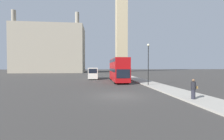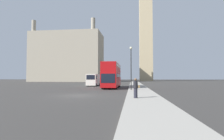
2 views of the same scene
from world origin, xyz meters
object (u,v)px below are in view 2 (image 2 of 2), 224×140
white_van (93,80)px  street_lamp (131,62)px  pedestrian (136,88)px  clock_tower (146,14)px  red_double_decker_bus (112,74)px

white_van → street_lamp: bearing=-57.8°
white_van → pedestrian: 24.79m
pedestrian → street_lamp: size_ratio=0.28×
white_van → pedestrian: (8.83, -23.16, -0.41)m
clock_tower → red_double_decker_bus: clock_tower is taller
pedestrian → street_lamp: 10.29m
white_van → pedestrian: size_ratio=3.21×
clock_tower → pedestrian: (-7.35, -80.53, -35.79)m
pedestrian → white_van: bearing=110.9°
white_van → street_lamp: 16.03m
white_van → pedestrian: white_van is taller
red_double_decker_bus → street_lamp: bearing=-62.5°
street_lamp → clock_tower: bearing=83.7°
street_lamp → pedestrian: bearing=-87.6°
white_van → clock_tower: bearing=74.2°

